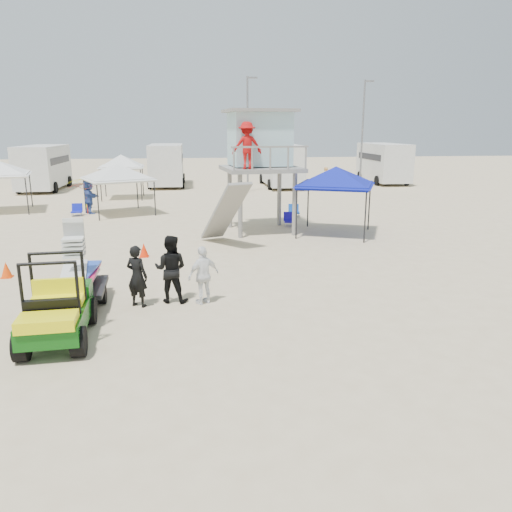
{
  "coord_description": "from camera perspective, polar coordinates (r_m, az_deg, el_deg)",
  "views": [
    {
      "loc": [
        -1.1,
        -9.34,
        4.5
      ],
      "look_at": [
        0.5,
        3.0,
        1.3
      ],
      "focal_mm": 35.0,
      "sensor_mm": 36.0,
      "label": 1
    }
  ],
  "objects": [
    {
      "name": "canopy_white_a",
      "position": [
        27.72,
        -15.6,
        9.82
      ],
      "size": [
        4.08,
        4.08,
        3.08
      ],
      "color": "black",
      "rests_on": "ground"
    },
    {
      "name": "beach_chair_a",
      "position": [
        28.1,
        -19.79,
        4.99
      ],
      "size": [
        0.58,
        0.62,
        0.64
      ],
      "color": "#101BB3",
      "rests_on": "ground"
    },
    {
      "name": "beach_chair_b",
      "position": [
        23.76,
        3.88,
        4.23
      ],
      "size": [
        0.63,
        0.67,
        0.64
      ],
      "color": "#1B0FAC",
      "rests_on": "ground"
    },
    {
      "name": "rv_far_right",
      "position": [
        43.98,
        14.35,
        10.45
      ],
      "size": [
        2.64,
        6.6,
        3.25
      ],
      "color": "silver",
      "rests_on": "ground"
    },
    {
      "name": "surf_trailer",
      "position": [
        13.69,
        -19.64,
        -2.04
      ],
      "size": [
        1.38,
        2.38,
        2.0
      ],
      "color": "black",
      "rests_on": "ground"
    },
    {
      "name": "rv_mid_right",
      "position": [
        40.06,
        2.89,
        10.53
      ],
      "size": [
        2.64,
        7.0,
        3.25
      ],
      "color": "silver",
      "rests_on": "ground"
    },
    {
      "name": "lifeguard_tower",
      "position": [
        22.17,
        0.28,
        12.73
      ],
      "size": [
        3.55,
        3.55,
        5.17
      ],
      "color": "gray",
      "rests_on": "ground"
    },
    {
      "name": "ground",
      "position": [
        10.43,
        -0.62,
        -11.15
      ],
      "size": [
        140.0,
        140.0,
        0.0
      ],
      "primitive_type": "plane",
      "color": "beige",
      "rests_on": "ground"
    },
    {
      "name": "man_right",
      "position": [
        13.09,
        -6.01,
        -2.19
      ],
      "size": [
        0.97,
        0.79,
        1.55
      ],
      "primitive_type": "imported",
      "rotation": [
        0.0,
        0.0,
        3.68
      ],
      "color": "white",
      "rests_on": "ground"
    },
    {
      "name": "utility_cart",
      "position": [
        11.52,
        -22.04,
        -5.05
      ],
      "size": [
        1.38,
        2.52,
        1.86
      ],
      "color": "#0B4B0D",
      "rests_on": "ground"
    },
    {
      "name": "canopy_blue",
      "position": [
        21.73,
        9.13,
        9.7
      ],
      "size": [
        3.87,
        3.87,
        3.33
      ],
      "color": "black",
      "rests_on": "ground"
    },
    {
      "name": "man_mid",
      "position": [
        13.31,
        -9.72,
        -1.47
      ],
      "size": [
        1.01,
        0.87,
        1.81
      ],
      "primitive_type": "imported",
      "rotation": [
        0.0,
        0.0,
        2.91
      ],
      "color": "black",
      "rests_on": "ground"
    },
    {
      "name": "rv_far_left",
      "position": [
        40.91,
        -23.15,
        9.49
      ],
      "size": [
        2.64,
        6.8,
        3.25
      ],
      "color": "silver",
      "rests_on": "ground"
    },
    {
      "name": "distant_beachgoers",
      "position": [
        29.86,
        -11.94,
        7.18
      ],
      "size": [
        16.53,
        9.9,
        1.83
      ],
      "color": "#3652A3",
      "rests_on": "ground"
    },
    {
      "name": "canopy_white_c",
      "position": [
        33.99,
        -15.19,
        10.88
      ],
      "size": [
        2.77,
        2.77,
        3.25
      ],
      "color": "black",
      "rests_on": "ground"
    },
    {
      "name": "umbrella_a",
      "position": [
        28.39,
        -18.79,
        6.3
      ],
      "size": [
        2.18,
        2.21,
        1.74
      ],
      "primitive_type": "imported",
      "rotation": [
        0.0,
        0.0,
        0.16
      ],
      "color": "red",
      "rests_on": "ground"
    },
    {
      "name": "light_pole_left",
      "position": [
        36.58,
        -0.97,
        13.62
      ],
      "size": [
        0.14,
        0.14,
        8.0
      ],
      "primitive_type": "cylinder",
      "color": "slate",
      "rests_on": "ground"
    },
    {
      "name": "cone_near",
      "position": [
        17.26,
        -26.65,
        -1.41
      ],
      "size": [
        0.34,
        0.34,
        0.5
      ],
      "primitive_type": "cone",
      "color": "#FF4308",
      "rests_on": "ground"
    },
    {
      "name": "light_pole_right",
      "position": [
        40.05,
        12.05,
        13.39
      ],
      "size": [
        0.14,
        0.14,
        8.0
      ],
      "primitive_type": "cylinder",
      "color": "slate",
      "rests_on": "ground"
    },
    {
      "name": "man_left",
      "position": [
        13.16,
        -13.44,
        -2.26
      ],
      "size": [
        0.71,
        0.63,
        1.62
      ],
      "primitive_type": "imported",
      "rotation": [
        0.0,
        0.0,
        2.63
      ],
      "color": "black",
      "rests_on": "ground"
    },
    {
      "name": "umbrella_b",
      "position": [
        30.15,
        -18.85,
        6.81
      ],
      "size": [
        2.83,
        2.83,
        1.82
      ],
      "primitive_type": "imported",
      "rotation": [
        0.0,
        0.0,
        0.81
      ],
      "color": "yellow",
      "rests_on": "ground"
    },
    {
      "name": "cone_far",
      "position": [
        18.36,
        -12.69,
        0.67
      ],
      "size": [
        0.34,
        0.34,
        0.5
      ],
      "primitive_type": "cone",
      "color": "#FF2B08",
      "rests_on": "ground"
    },
    {
      "name": "beach_chair_c",
      "position": [
        26.28,
        4.36,
        5.2
      ],
      "size": [
        0.62,
        0.66,
        0.64
      ],
      "color": "#0F44AC",
      "rests_on": "ground"
    },
    {
      "name": "rv_mid_left",
      "position": [
        40.97,
        -10.19,
        10.41
      ],
      "size": [
        2.65,
        6.5,
        3.25
      ],
      "color": "silver",
      "rests_on": "ground"
    }
  ]
}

